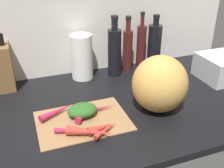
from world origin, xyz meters
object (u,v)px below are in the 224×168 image
object	(u,v)px
bottle_2	(141,45)
bottle_3	(154,45)
carrot_5	(77,131)
paper_towel_roll	(82,57)
dish_rack	(223,67)
carrot_3	(90,132)
carrot_4	(84,114)
cutting_board	(83,120)
carrot_1	(101,128)
winter_squash	(160,84)
bottle_0	(114,51)
carrot_6	(99,108)
carrot_2	(57,111)
carrot_0	(106,130)
bottle_1	(128,49)

from	to	relation	value
bottle_2	bottle_3	distance (cm)	8.01
carrot_5	bottle_3	world-z (taller)	bottle_3
carrot_5	paper_towel_roll	distance (cm)	49.31
dish_rack	paper_towel_roll	bearing A→B (deg)	159.25
carrot_3	carrot_4	xyz separation A→B (cm)	(0.91, 12.60, -0.38)
carrot_4	paper_towel_roll	bearing A→B (deg)	75.98
carrot_3	dish_rack	bearing A→B (deg)	17.01
cutting_board	bottle_3	distance (cm)	67.46
carrot_1	winter_squash	world-z (taller)	winter_squash
carrot_1	bottle_0	xyz separation A→B (cm)	(22.46, 45.73, 10.88)
dish_rack	carrot_6	bearing A→B (deg)	-172.52
carrot_3	bottle_3	world-z (taller)	bottle_3
carrot_2	bottle_0	xyz separation A→B (cm)	(35.69, 28.91, 11.08)
carrot_2	bottle_2	xyz separation A→B (cm)	(53.37, 33.84, 10.44)
bottle_3	dish_rack	size ratio (longest dim) A/B	1.28
carrot_0	bottle_0	bearing A→B (deg)	65.97
cutting_board	dish_rack	xyz separation A→B (cm)	(78.06, 12.97, 5.74)
carrot_2	carrot_3	size ratio (longest dim) A/B	0.90
carrot_0	carrot_6	world-z (taller)	same
carrot_3	bottle_2	size ratio (longest dim) A/B	0.57
cutting_board	paper_towel_roll	xyz separation A→B (cm)	(10.16, 38.69, 11.14)
carrot_4	bottle_1	size ratio (longest dim) A/B	0.36
carrot_2	dish_rack	distance (cm)	87.03
carrot_5	winter_squash	xyz separation A→B (cm)	(36.43, 5.46, 10.09)
paper_towel_roll	bottle_1	bearing A→B (deg)	1.96
bottle_0	bottle_1	bearing A→B (deg)	21.17
carrot_3	bottle_0	distance (cm)	55.28
bottle_3	dish_rack	xyz separation A→B (cm)	(25.40, -27.45, -6.23)
carrot_4	cutting_board	bearing A→B (deg)	-118.61
paper_towel_roll	bottle_2	bearing A→B (deg)	3.91
carrot_6	bottle_1	xyz separation A→B (cm)	(27.75, 35.78, 10.51)
carrot_5	bottle_3	size ratio (longest dim) A/B	0.57
bottle_2	carrot_6	bearing A→B (deg)	-134.41
carrot_6	winter_squash	distance (cm)	26.84
winter_squash	cutting_board	bearing A→B (deg)	176.38
carrot_1	winter_squash	bearing A→B (deg)	15.21
carrot_0	carrot_6	distance (cm)	14.68
carrot_0	carrot_6	size ratio (longest dim) A/B	0.90
carrot_6	paper_towel_roll	bearing A→B (deg)	86.75
carrot_5	bottle_2	distance (cm)	69.65
carrot_3	bottle_3	bearing A→B (deg)	44.26
carrot_3	bottle_2	distance (cm)	69.27
winter_squash	bottle_2	bearing A→B (deg)	74.07
carrot_2	bottle_2	distance (cm)	64.05
carrot_5	winter_squash	distance (cm)	38.19
carrot_3	cutting_board	bearing A→B (deg)	90.05
carrot_1	dish_rack	bearing A→B (deg)	17.08
carrot_4	bottle_1	bearing A→B (deg)	47.26
carrot_1	carrot_2	size ratio (longest dim) A/B	0.65
bottle_2	bottle_3	xyz separation A→B (cm)	(7.98, -0.64, -0.29)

